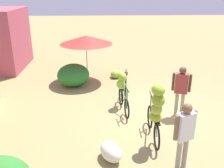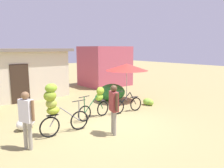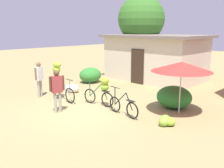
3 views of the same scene
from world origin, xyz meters
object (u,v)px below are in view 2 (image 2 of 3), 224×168
(bicycle_center_loaded, at_px, (127,105))
(bicycle_near_pile, at_px, (97,100))
(bicycle_leftmost, at_px, (55,106))
(person_vendor, at_px, (114,105))
(produce_sack, at_px, (26,123))
(person_bystander, at_px, (26,114))
(banana_pile_on_ground, at_px, (149,102))
(shop_pink, at_px, (105,66))
(building_low, at_px, (10,73))
(market_umbrella, at_px, (127,67))

(bicycle_center_loaded, bearing_deg, bicycle_near_pile, 169.67)
(bicycle_leftmost, xyz_separation_m, person_vendor, (1.50, -1.10, 0.01))
(produce_sack, height_order, person_bystander, person_bystander)
(bicycle_center_loaded, bearing_deg, bicycle_leftmost, -173.38)
(bicycle_near_pile, relative_size, produce_sack, 2.27)
(bicycle_leftmost, distance_m, banana_pile_on_ground, 5.32)
(shop_pink, distance_m, person_vendor, 9.52)
(bicycle_center_loaded, relative_size, person_bystander, 0.95)
(produce_sack, distance_m, person_vendor, 3.18)
(bicycle_center_loaded, bearing_deg, produce_sack, 169.59)
(banana_pile_on_ground, xyz_separation_m, produce_sack, (-5.81, 0.50, 0.06))
(bicycle_near_pile, relative_size, person_bystander, 0.97)
(bicycle_leftmost, bearing_deg, produce_sack, 117.30)
(building_low, distance_m, bicycle_leftmost, 6.84)
(building_low, bearing_deg, bicycle_near_pile, -74.61)
(market_umbrella, height_order, person_bystander, market_umbrella)
(bicycle_near_pile, relative_size, banana_pile_on_ground, 2.23)
(banana_pile_on_ground, height_order, person_bystander, person_bystander)
(bicycle_center_loaded, bearing_deg, building_low, 115.78)
(building_low, relative_size, shop_pink, 1.89)
(market_umbrella, xyz_separation_m, bicycle_leftmost, (-4.92, -1.96, -0.81))
(building_low, height_order, person_bystander, building_low)
(bicycle_near_pile, bearing_deg, person_bystander, -161.17)
(market_umbrella, height_order, bicycle_near_pile, market_umbrella)
(bicycle_leftmost, relative_size, bicycle_center_loaded, 1.10)
(building_low, bearing_deg, banana_pile_on_ground, -52.06)
(building_low, height_order, bicycle_leftmost, building_low)
(bicycle_near_pile, distance_m, bicycle_center_loaded, 1.47)
(shop_pink, bearing_deg, bicycle_center_loaded, -119.45)
(shop_pink, relative_size, bicycle_near_pile, 2.01)
(bicycle_leftmost, height_order, bicycle_near_pile, bicycle_leftmost)
(bicycle_center_loaded, height_order, produce_sack, bicycle_center_loaded)
(bicycle_leftmost, distance_m, person_bystander, 1.09)
(banana_pile_on_ground, relative_size, person_bystander, 0.43)
(bicycle_center_loaded, height_order, person_bystander, person_bystander)
(bicycle_leftmost, bearing_deg, bicycle_center_loaded, 6.62)
(bicycle_near_pile, height_order, bicycle_center_loaded, bicycle_near_pile)
(bicycle_near_pile, distance_m, banana_pile_on_ground, 3.15)
(bicycle_leftmost, height_order, banana_pile_on_ground, bicycle_leftmost)
(person_bystander, bearing_deg, produce_sack, 75.04)
(bicycle_center_loaded, xyz_separation_m, person_bystander, (-4.52, -0.81, 0.66))
(building_low, distance_m, produce_sack, 5.86)
(market_umbrella, relative_size, person_vendor, 1.35)
(person_vendor, bearing_deg, shop_pink, 54.49)
(produce_sack, bearing_deg, bicycle_center_loaded, -10.41)
(shop_pink, relative_size, produce_sack, 4.57)
(person_bystander, bearing_deg, bicycle_near_pile, 18.83)
(shop_pink, bearing_deg, building_low, 178.47)
(produce_sack, bearing_deg, banana_pile_on_ground, -4.91)
(shop_pink, bearing_deg, banana_pile_on_ground, -106.93)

